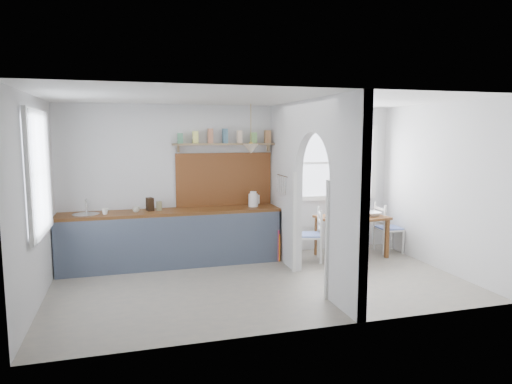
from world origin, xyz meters
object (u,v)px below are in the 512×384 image
object	(u,v)px
kettle	(253,199)
vase	(348,209)
chair_left	(309,235)
chair_right	(389,228)
dining_table	(351,236)

from	to	relation	value
kettle	vase	world-z (taller)	kettle
chair_left	chair_right	xyz separation A→B (m)	(1.61, 0.14, -0.00)
chair_left	kettle	world-z (taller)	kettle
chair_right	dining_table	bearing A→B (deg)	99.28
dining_table	kettle	distance (m)	1.84
vase	kettle	bearing A→B (deg)	173.57
chair_left	vase	xyz separation A→B (m)	(0.83, 0.21, 0.36)
chair_left	vase	size ratio (longest dim) A/B	4.29
kettle	vase	distance (m)	1.70
chair_right	vase	distance (m)	0.87
dining_table	kettle	size ratio (longest dim) A/B	4.36
dining_table	vase	world-z (taller)	vase
chair_left	chair_right	distance (m)	1.62
chair_right	kettle	bearing A→B (deg)	87.27
chair_right	vase	size ratio (longest dim) A/B	4.27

